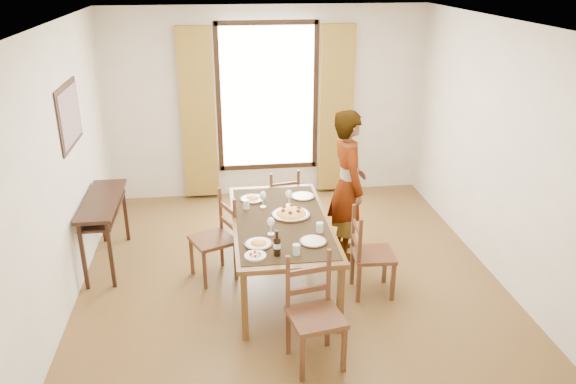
{
  "coord_description": "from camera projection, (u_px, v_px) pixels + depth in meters",
  "views": [
    {
      "loc": [
        -0.71,
        -5.32,
        3.24
      ],
      "look_at": [
        -0.02,
        0.05,
        1.0
      ],
      "focal_mm": 35.0,
      "sensor_mm": 36.0,
      "label": 1
    }
  ],
  "objects": [
    {
      "name": "wine_glass_b",
      "position": [
        289.0,
        198.0,
        6.1
      ],
      "size": [
        0.08,
        0.08,
        0.18
      ],
      "primitive_type": null,
      "color": "white",
      "rests_on": "dining_table"
    },
    {
      "name": "pasta_platter",
      "position": [
        291.0,
        211.0,
        5.87
      ],
      "size": [
        0.4,
        0.4,
        0.1
      ],
      "primitive_type": null,
      "color": "orange",
      "rests_on": "dining_table"
    },
    {
      "name": "tumbler_c",
      "position": [
        296.0,
        249.0,
        5.1
      ],
      "size": [
        0.07,
        0.07,
        0.1
      ],
      "primitive_type": "cylinder",
      "color": "silver",
      "rests_on": "dining_table"
    },
    {
      "name": "plate_nw",
      "position": [
        252.0,
        198.0,
        6.27
      ],
      "size": [
        0.27,
        0.27,
        0.05
      ],
      "primitive_type": null,
      "color": "silver",
      "rests_on": "dining_table"
    },
    {
      "name": "plate_sw",
      "position": [
        259.0,
        242.0,
        5.28
      ],
      "size": [
        0.27,
        0.27,
        0.05
      ],
      "primitive_type": null,
      "color": "silver",
      "rests_on": "dining_table"
    },
    {
      "name": "plate_ne",
      "position": [
        303.0,
        195.0,
        6.34
      ],
      "size": [
        0.27,
        0.27,
        0.05
      ],
      "primitive_type": null,
      "color": "silver",
      "rests_on": "dining_table"
    },
    {
      "name": "chair_south",
      "position": [
        314.0,
        316.0,
        4.75
      ],
      "size": [
        0.5,
        0.5,
        0.98
      ],
      "rotation": [
        0.0,
        0.0,
        0.19
      ],
      "color": "#4E331A",
      "rests_on": "ground"
    },
    {
      "name": "chair_north",
      "position": [
        281.0,
        205.0,
        6.99
      ],
      "size": [
        0.48,
        0.48,
        0.91
      ],
      "rotation": [
        0.0,
        0.0,
        3.35
      ],
      "color": "#4E331A",
      "rests_on": "ground"
    },
    {
      "name": "wine_bottle",
      "position": [
        277.0,
        243.0,
        5.06
      ],
      "size": [
        0.07,
        0.07,
        0.25
      ],
      "primitive_type": null,
      "color": "black",
      "rests_on": "dining_table"
    },
    {
      "name": "wine_glass_a",
      "position": [
        271.0,
        226.0,
        5.45
      ],
      "size": [
        0.08,
        0.08,
        0.18
      ],
      "primitive_type": null,
      "color": "white",
      "rests_on": "dining_table"
    },
    {
      "name": "man",
      "position": [
        348.0,
        185.0,
        6.38
      ],
      "size": [
        0.7,
        0.51,
        1.75
      ],
      "primitive_type": "imported",
      "rotation": [
        0.0,
        0.0,
        1.65
      ],
      "color": "gray",
      "rests_on": "ground"
    },
    {
      "name": "console_table",
      "position": [
        103.0,
        208.0,
        6.24
      ],
      "size": [
        0.38,
        1.2,
        0.8
      ],
      "color": "black",
      "rests_on": "ground"
    },
    {
      "name": "plate_se",
      "position": [
        313.0,
        240.0,
        5.32
      ],
      "size": [
        0.27,
        0.27,
        0.05
      ],
      "primitive_type": null,
      "color": "silver",
      "rests_on": "dining_table"
    },
    {
      "name": "dining_table",
      "position": [
        281.0,
        225.0,
        5.81
      ],
      "size": [
        1.0,
        1.96,
        0.76
      ],
      "color": "brown",
      "rests_on": "ground"
    },
    {
      "name": "caprese_plate",
      "position": [
        255.0,
        255.0,
        5.07
      ],
      "size": [
        0.2,
        0.2,
        0.04
      ],
      "primitive_type": null,
      "color": "silver",
      "rests_on": "dining_table"
    },
    {
      "name": "ground",
      "position": [
        290.0,
        277.0,
        6.19
      ],
      "size": [
        5.0,
        5.0,
        0.0
      ],
      "primitive_type": "plane",
      "color": "#493317",
      "rests_on": "ground"
    },
    {
      "name": "wine_glass_c",
      "position": [
        263.0,
        199.0,
        6.06
      ],
      "size": [
        0.08,
        0.08,
        0.18
      ],
      "primitive_type": null,
      "color": "white",
      "rests_on": "dining_table"
    },
    {
      "name": "chair_west",
      "position": [
        215.0,
        240.0,
        6.06
      ],
      "size": [
        0.56,
        0.56,
        0.95
      ],
      "rotation": [
        0.0,
        0.0,
        -1.16
      ],
      "color": "#4E331A",
      "rests_on": "ground"
    },
    {
      "name": "chair_east",
      "position": [
        370.0,
        255.0,
        5.76
      ],
      "size": [
        0.43,
        0.43,
        0.93
      ],
      "rotation": [
        0.0,
        0.0,
        1.52
      ],
      "color": "#4E331A",
      "rests_on": "ground"
    },
    {
      "name": "room_shell",
      "position": [
        288.0,
        140.0,
        5.72
      ],
      "size": [
        4.6,
        5.1,
        2.74
      ],
      "color": "silver",
      "rests_on": "ground"
    },
    {
      "name": "tumbler_b",
      "position": [
        246.0,
        204.0,
        6.04
      ],
      "size": [
        0.07,
        0.07,
        0.1
      ],
      "primitive_type": "cylinder",
      "color": "silver",
      "rests_on": "dining_table"
    },
    {
      "name": "tumbler_a",
      "position": [
        320.0,
        227.0,
        5.52
      ],
      "size": [
        0.07,
        0.07,
        0.1
      ],
      "primitive_type": "cylinder",
      "color": "silver",
      "rests_on": "dining_table"
    }
  ]
}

